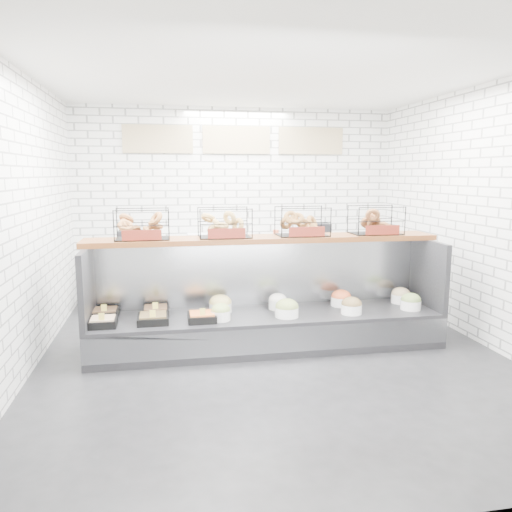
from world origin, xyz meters
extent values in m
plane|color=black|center=(0.00, 0.00, 0.00)|extent=(5.50, 5.50, 0.00)
cube|color=white|center=(0.00, 2.75, 1.50)|extent=(5.00, 0.02, 3.00)
cube|color=white|center=(-2.50, 0.00, 1.50)|extent=(0.02, 5.50, 3.00)
cube|color=white|center=(2.50, 0.00, 1.50)|extent=(0.02, 5.50, 3.00)
cube|color=white|center=(0.00, 0.00, 3.00)|extent=(5.00, 5.50, 0.02)
cube|color=beige|center=(-1.20, 2.72, 2.50)|extent=(1.05, 0.03, 0.42)
cube|color=beige|center=(0.00, 2.72, 2.50)|extent=(1.05, 0.03, 0.42)
cube|color=beige|center=(1.20, 2.72, 2.50)|extent=(1.05, 0.03, 0.42)
cube|color=black|center=(0.00, 0.30, 0.20)|extent=(4.00, 0.90, 0.40)
cube|color=#93969B|center=(0.00, -0.14, 0.22)|extent=(4.00, 0.03, 0.28)
cube|color=#93969B|center=(0.00, 0.71, 0.80)|extent=(4.00, 0.08, 0.80)
cube|color=black|center=(-1.97, 0.30, 0.80)|extent=(0.06, 0.90, 0.80)
cube|color=black|center=(1.97, 0.30, 0.80)|extent=(0.06, 0.90, 0.80)
cube|color=black|center=(-1.80, 0.11, 0.44)|extent=(0.28, 0.28, 0.08)
cube|color=tan|center=(-1.80, 0.11, 0.48)|extent=(0.24, 0.24, 0.04)
cube|color=#FEE758|center=(-1.80, 0.02, 0.53)|extent=(0.06, 0.01, 0.08)
cube|color=black|center=(-1.82, 0.47, 0.44)|extent=(0.29, 0.29, 0.08)
cube|color=brown|center=(-1.82, 0.47, 0.48)|extent=(0.24, 0.24, 0.04)
cube|color=#FEE758|center=(-1.82, 0.37, 0.53)|extent=(0.06, 0.01, 0.08)
cube|color=black|center=(-1.29, 0.15, 0.44)|extent=(0.33, 0.33, 0.08)
cube|color=brown|center=(-1.29, 0.15, 0.48)|extent=(0.28, 0.28, 0.04)
cube|color=#FEE758|center=(-1.29, 0.03, 0.53)|extent=(0.06, 0.01, 0.08)
cube|color=black|center=(-1.26, 0.46, 0.44)|extent=(0.30, 0.30, 0.08)
cube|color=brown|center=(-1.26, 0.46, 0.48)|extent=(0.25, 0.25, 0.04)
cube|color=#FEE758|center=(-1.26, 0.36, 0.53)|extent=(0.06, 0.01, 0.08)
cube|color=black|center=(-0.77, 0.12, 0.44)|extent=(0.30, 0.30, 0.08)
cube|color=orange|center=(-0.77, 0.12, 0.48)|extent=(0.26, 0.26, 0.04)
cube|color=#FEE758|center=(-0.77, 0.01, 0.53)|extent=(0.06, 0.01, 0.08)
cylinder|color=white|center=(-0.56, 0.11, 0.46)|extent=(0.21, 0.21, 0.11)
ellipsoid|color=#849A4E|center=(-0.56, 0.11, 0.52)|extent=(0.21, 0.21, 0.15)
cylinder|color=white|center=(-0.53, 0.44, 0.46)|extent=(0.26, 0.26, 0.11)
ellipsoid|color=#DBC770|center=(-0.53, 0.44, 0.52)|extent=(0.26, 0.26, 0.18)
cylinder|color=white|center=(0.18, 0.11, 0.46)|extent=(0.27, 0.27, 0.11)
ellipsoid|color=olive|center=(0.18, 0.11, 0.52)|extent=(0.26, 0.26, 0.18)
cylinder|color=white|center=(0.16, 0.45, 0.46)|extent=(0.22, 0.22, 0.11)
ellipsoid|color=white|center=(0.16, 0.45, 0.52)|extent=(0.21, 0.21, 0.15)
cylinder|color=white|center=(0.94, 0.10, 0.46)|extent=(0.24, 0.24, 0.11)
ellipsoid|color=brown|center=(0.94, 0.10, 0.52)|extent=(0.23, 0.23, 0.16)
cylinder|color=white|center=(0.94, 0.45, 0.46)|extent=(0.24, 0.24, 0.11)
ellipsoid|color=#E15D2F|center=(0.94, 0.45, 0.52)|extent=(0.24, 0.24, 0.17)
cylinder|color=white|center=(1.69, 0.15, 0.46)|extent=(0.24, 0.24, 0.11)
ellipsoid|color=olive|center=(1.69, 0.15, 0.52)|extent=(0.23, 0.23, 0.16)
cylinder|color=white|center=(1.72, 0.45, 0.46)|extent=(0.23, 0.23, 0.11)
ellipsoid|color=tan|center=(1.72, 0.45, 0.52)|extent=(0.23, 0.23, 0.16)
cube|color=#512811|center=(0.00, 0.52, 1.23)|extent=(4.10, 0.50, 0.06)
cube|color=black|center=(-1.38, 0.52, 1.43)|extent=(0.60, 0.38, 0.34)
cube|color=maroon|center=(-1.38, 0.32, 1.33)|extent=(0.42, 0.02, 0.11)
cube|color=black|center=(-0.46, 0.52, 1.43)|extent=(0.60, 0.38, 0.34)
cube|color=maroon|center=(-0.46, 0.32, 1.33)|extent=(0.42, 0.02, 0.11)
cube|color=black|center=(0.46, 0.52, 1.43)|extent=(0.60, 0.38, 0.34)
cube|color=maroon|center=(0.46, 0.32, 1.33)|extent=(0.42, 0.02, 0.11)
cube|color=black|center=(1.38, 0.52, 1.43)|extent=(0.60, 0.38, 0.34)
cube|color=maroon|center=(1.38, 0.32, 1.33)|extent=(0.42, 0.02, 0.11)
cube|color=#93969B|center=(0.00, 2.43, 0.45)|extent=(4.00, 0.60, 0.90)
cube|color=black|center=(-1.62, 2.48, 1.02)|extent=(0.40, 0.30, 0.24)
cube|color=silver|center=(-0.63, 2.45, 0.99)|extent=(0.35, 0.28, 0.18)
cylinder|color=#D55935|center=(0.56, 2.40, 1.01)|extent=(0.09, 0.09, 0.22)
cube|color=black|center=(1.29, 2.46, 1.05)|extent=(0.30, 0.30, 0.30)
camera|label=1|loc=(-1.13, -5.14, 1.98)|focal=35.00mm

